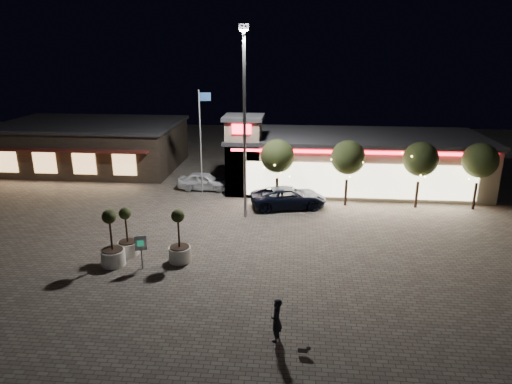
# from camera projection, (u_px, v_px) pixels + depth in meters

# --- Properties ---
(ground) EXTENTS (90.00, 90.00, 0.00)m
(ground) POSITION_uv_depth(u_px,v_px,m) (189.00, 270.00, 23.69)
(ground) COLOR #645C51
(ground) RESTS_ON ground
(retail_building) EXTENTS (20.40, 8.40, 6.10)m
(retail_building) POSITION_uv_depth(u_px,v_px,m) (347.00, 160.00, 37.16)
(retail_building) COLOR gray
(retail_building) RESTS_ON ground
(restaurant_building) EXTENTS (16.40, 11.00, 4.30)m
(restaurant_building) POSITION_uv_depth(u_px,v_px,m) (92.00, 145.00, 43.20)
(restaurant_building) COLOR #382D23
(restaurant_building) RESTS_ON ground
(floodlight_pole) EXTENTS (0.60, 0.40, 12.38)m
(floodlight_pole) POSITION_uv_depth(u_px,v_px,m) (244.00, 113.00, 28.94)
(floodlight_pole) COLOR gray
(floodlight_pole) RESTS_ON ground
(flagpole) EXTENTS (0.95, 0.10, 8.00)m
(flagpole) POSITION_uv_depth(u_px,v_px,m) (202.00, 133.00, 34.73)
(flagpole) COLOR white
(flagpole) RESTS_ON ground
(string_tree_a) EXTENTS (2.42, 2.42, 4.79)m
(string_tree_a) POSITION_uv_depth(u_px,v_px,m) (277.00, 156.00, 32.67)
(string_tree_a) COLOR #332319
(string_tree_a) RESTS_ON ground
(string_tree_b) EXTENTS (2.42, 2.42, 4.79)m
(string_tree_b) POSITION_uv_depth(u_px,v_px,m) (348.00, 158.00, 32.22)
(string_tree_b) COLOR #332319
(string_tree_b) RESTS_ON ground
(string_tree_c) EXTENTS (2.42, 2.42, 4.79)m
(string_tree_c) POSITION_uv_depth(u_px,v_px,m) (421.00, 159.00, 31.78)
(string_tree_c) COLOR #332319
(string_tree_c) RESTS_ON ground
(string_tree_d) EXTENTS (2.42, 2.42, 4.79)m
(string_tree_d) POSITION_uv_depth(u_px,v_px,m) (480.00, 161.00, 31.42)
(string_tree_d) COLOR #332319
(string_tree_d) RESTS_ON ground
(pickup_truck) EXTENTS (5.85, 3.70, 1.50)m
(pickup_truck) POSITION_uv_depth(u_px,v_px,m) (289.00, 197.00, 32.66)
(pickup_truck) COLOR black
(pickup_truck) RESTS_ON ground
(white_sedan) EXTENTS (4.26, 1.87, 1.43)m
(white_sedan) POSITION_uv_depth(u_px,v_px,m) (204.00, 181.00, 36.68)
(white_sedan) COLOR silver
(white_sedan) RESTS_ON ground
(pedestrian) EXTENTS (0.55, 0.73, 1.80)m
(pedestrian) POSITION_uv_depth(u_px,v_px,m) (276.00, 320.00, 17.79)
(pedestrian) COLOR black
(pedestrian) RESTS_ON ground
(dog) EXTENTS (0.49, 0.18, 0.26)m
(dog) POSITION_uv_depth(u_px,v_px,m) (305.00, 349.00, 17.10)
(dog) COLOR #59514C
(dog) RESTS_ON ground
(planter_left) EXTENTS (1.13, 1.13, 2.77)m
(planter_left) POSITION_uv_depth(u_px,v_px,m) (127.00, 240.00, 25.20)
(planter_left) COLOR silver
(planter_left) RESTS_ON ground
(planter_mid) EXTENTS (1.26, 1.26, 3.10)m
(planter_mid) POSITION_uv_depth(u_px,v_px,m) (112.00, 248.00, 23.98)
(planter_mid) COLOR silver
(planter_mid) RESTS_ON ground
(planter_right) EXTENTS (1.20, 1.20, 2.96)m
(planter_right) POSITION_uv_depth(u_px,v_px,m) (179.00, 245.00, 24.40)
(planter_right) COLOR silver
(planter_right) RESTS_ON ground
(valet_sign) EXTENTS (0.60, 0.24, 1.85)m
(valet_sign) POSITION_uv_depth(u_px,v_px,m) (141.00, 246.00, 23.45)
(valet_sign) COLOR gray
(valet_sign) RESTS_ON ground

